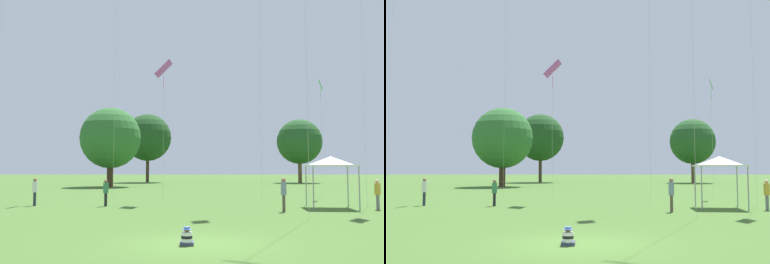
# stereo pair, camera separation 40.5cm
# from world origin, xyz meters

# --- Properties ---
(ground_plane) EXTENTS (300.00, 300.00, 0.00)m
(ground_plane) POSITION_xyz_m (0.00, 0.00, 0.00)
(ground_plane) COLOR #426628
(seated_toddler) EXTENTS (0.41, 0.50, 0.54)m
(seated_toddler) POSITION_xyz_m (-0.33, -0.25, 0.22)
(seated_toddler) COLOR #383D56
(seated_toddler) RESTS_ON ground
(person_standing_0) EXTENTS (0.43, 0.43, 1.55)m
(person_standing_0) POSITION_xyz_m (-5.06, 13.13, 0.93)
(person_standing_0) COLOR black
(person_standing_0) RESTS_ON ground
(person_standing_1) EXTENTS (0.42, 0.42, 1.61)m
(person_standing_1) POSITION_xyz_m (9.88, 10.69, 0.97)
(person_standing_1) COLOR slate
(person_standing_1) RESTS_ON ground
(person_standing_2) EXTENTS (0.35, 0.35, 1.73)m
(person_standing_2) POSITION_xyz_m (4.62, 9.64, 1.06)
(person_standing_2) COLOR brown
(person_standing_2) RESTS_ON ground
(person_standing_3) EXTENTS (0.40, 0.40, 1.63)m
(person_standing_3) POSITION_xyz_m (-9.29, 13.42, 0.98)
(person_standing_3) COLOR #282D42
(person_standing_3) RESTS_ON ground
(canopy_tent) EXTENTS (2.92, 2.92, 2.88)m
(canopy_tent) POSITION_xyz_m (7.78, 11.85, 2.58)
(canopy_tent) COLOR white
(canopy_tent) RESTS_ON ground
(kite_0) EXTENTS (1.16, 1.49, 9.30)m
(kite_0) POSITION_xyz_m (-1.87, 16.06, 8.69)
(kite_0) COLOR #B738C6
(kite_0) RESTS_ON ground
(kite_3) EXTENTS (0.50, 0.86, 8.97)m
(kite_3) POSITION_xyz_m (9.93, 20.49, 8.26)
(kite_3) COLOR green
(kite_3) RESTS_ON ground
(distant_tree_0) EXTENTS (7.51, 7.51, 10.89)m
(distant_tree_0) POSITION_xyz_m (-6.52, 58.28, 7.12)
(distant_tree_0) COLOR #473323
(distant_tree_0) RESTS_ON ground
(distant_tree_1) EXTENTS (7.38, 7.38, 9.59)m
(distant_tree_1) POSITION_xyz_m (-9.56, 41.11, 5.88)
(distant_tree_1) COLOR #473323
(distant_tree_1) RESTS_ON ground
(distant_tree_2) EXTENTS (6.94, 6.94, 9.82)m
(distant_tree_2) POSITION_xyz_m (17.16, 55.73, 6.33)
(distant_tree_2) COLOR brown
(distant_tree_2) RESTS_ON ground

